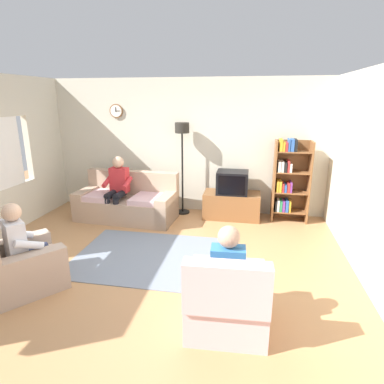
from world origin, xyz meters
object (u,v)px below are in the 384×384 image
at_px(armchair_near_window, 20,267).
at_px(person_in_right_armchair, 228,270).
at_px(tv_stand, 232,205).
at_px(tv, 232,182).
at_px(floor_lamp, 182,143).
at_px(bookshelf, 288,179).
at_px(couch, 127,203).
at_px(person_in_left_armchair, 24,242).
at_px(armchair_near_bookshelf, 227,301).
at_px(person_on_couch, 117,185).

xyz_separation_m(armchair_near_window, person_in_right_armchair, (2.57, -0.15, 0.32)).
relative_size(tv_stand, tv, 1.83).
bearing_deg(floor_lamp, bookshelf, -0.91).
height_order(couch, tv_stand, couch).
bearing_deg(person_in_left_armchair, armchair_near_bookshelf, -7.07).
relative_size(armchair_near_bookshelf, person_on_couch, 0.74).
relative_size(person_in_left_armchair, person_in_right_armchair, 1.00).
height_order(tv, floor_lamp, floor_lamp).
height_order(armchair_near_bookshelf, person_in_left_armchair, person_in_left_armchair).
height_order(armchair_near_window, person_in_right_armchair, person_in_right_armchair).
xyz_separation_m(bookshelf, person_in_left_armchair, (-3.41, -3.01, -0.22)).
bearing_deg(couch, armchair_near_window, -98.64).
xyz_separation_m(tv_stand, person_on_couch, (-2.16, -0.53, 0.44)).
bearing_deg(person_on_couch, armchair_near_bookshelf, -49.61).
bearing_deg(tv, couch, -169.06).
distance_m(couch, person_in_right_armchair, 3.52).
height_order(person_on_couch, person_in_left_armchair, person_on_couch).
xyz_separation_m(couch, armchair_near_bookshelf, (2.18, -2.84, -0.02)).
distance_m(couch, bookshelf, 3.15).
distance_m(couch, tv, 2.10).
bearing_deg(armchair_near_bookshelf, tv_stand, 92.79).
bearing_deg(person_on_couch, tv, 13.04).
bearing_deg(tv, floor_lamp, 173.09).
height_order(person_in_left_armchair, person_in_right_armchair, same).
relative_size(tv_stand, bookshelf, 0.69).
height_order(armchair_near_window, armchair_near_bookshelf, same).
bearing_deg(tv_stand, couch, -168.39).
distance_m(tv, person_in_left_armchair, 3.75).
relative_size(couch, person_in_right_armchair, 1.74).
bearing_deg(bookshelf, tv_stand, -176.40).
distance_m(bookshelf, person_on_couch, 3.27).
xyz_separation_m(floor_lamp, armchair_near_bookshelf, (1.18, -3.35, -1.16)).
distance_m(bookshelf, person_in_left_armchair, 4.55).
bearing_deg(armchair_near_window, person_on_couch, 84.16).
relative_size(tv_stand, person_on_couch, 0.89).
relative_size(person_on_couch, person_in_left_armchair, 1.11).
distance_m(floor_lamp, armchair_near_window, 3.60).
bearing_deg(person_in_left_armchair, tv_stand, 51.24).
relative_size(tv_stand, floor_lamp, 0.59).
height_order(couch, person_in_right_armchair, person_in_right_armchair).
bearing_deg(tv, armchair_near_window, -128.99).
distance_m(person_on_couch, person_in_left_armchair, 2.43).
bearing_deg(person_in_right_armchair, person_in_left_armchair, 174.93).
relative_size(tv, armchair_near_window, 0.51).
relative_size(floor_lamp, person_on_couch, 1.49).
bearing_deg(person_in_right_armchair, floor_lamp, 109.76).
distance_m(couch, floor_lamp, 1.60).
height_order(tv_stand, person_on_couch, person_on_couch).
height_order(couch, armchair_near_bookshelf, same).
bearing_deg(bookshelf, person_on_couch, -169.58).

